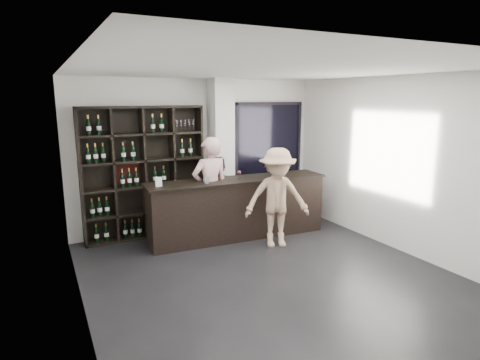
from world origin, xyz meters
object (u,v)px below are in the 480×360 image
tasting_counter (238,208)px  taster_black (216,195)px  wine_shelf (144,173)px  taster_pink (210,189)px  customer (277,198)px

tasting_counter → taster_black: 0.52m
wine_shelf → taster_pink: bearing=-35.6°
wine_shelf → tasting_counter: wine_shelf is taller
wine_shelf → customer: 2.45m
taster_pink → customer: 1.21m
taster_black → tasting_counter: bearing=96.8°
tasting_counter → taster_pink: size_ratio=1.78×
tasting_counter → wine_shelf: bearing=154.9°
tasting_counter → customer: size_ratio=1.94×
tasting_counter → taster_black: (-0.25, 0.42, 0.18)m
wine_shelf → customer: wine_shelf is taller
wine_shelf → taster_black: size_ratio=1.64×
wine_shelf → taster_pink: wine_shelf is taller
taster_black → taster_pink: bearing=27.8°
wine_shelf → taster_pink: 1.26m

